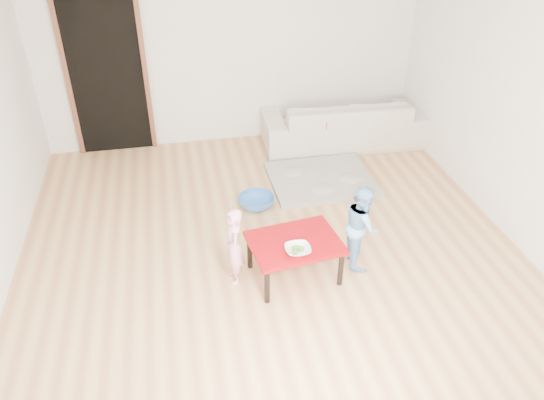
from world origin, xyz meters
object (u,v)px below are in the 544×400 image
object	(u,v)px
basin	(256,202)
sofa	(343,122)
red_table	(294,258)
bowl	(298,250)
child_pink	(234,247)
child_blue	(362,225)

from	to	relation	value
basin	sofa	bearing A→B (deg)	43.21
red_table	bowl	bearing A→B (deg)	-94.66
sofa	basin	distance (m)	2.01
basin	child_pink	bearing A→B (deg)	-109.08
red_table	child_blue	bearing A→B (deg)	7.55
red_table	basin	xyz separation A→B (m)	(-0.15, 1.24, -0.14)
bowl	basin	world-z (taller)	bowl
bowl	child_pink	distance (m)	0.59
red_table	child_pink	bearing A→B (deg)	175.02
sofa	child_pink	bearing A→B (deg)	56.20
sofa	basin	world-z (taller)	sofa
sofa	child_blue	world-z (taller)	child_blue
child_pink	basin	distance (m)	1.30
child_pink	child_blue	bearing A→B (deg)	92.31
child_blue	basin	bearing A→B (deg)	44.38
bowl	child_blue	size ratio (longest dim) A/B	0.27
basin	bowl	bearing A→B (deg)	-84.59
red_table	basin	world-z (taller)	red_table
sofa	basin	xyz separation A→B (m)	(-1.45, -1.37, -0.25)
child_pink	bowl	bearing A→B (deg)	69.02
bowl	child_blue	xyz separation A→B (m)	(0.69, 0.25, -0.01)
child_blue	bowl	bearing A→B (deg)	119.19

